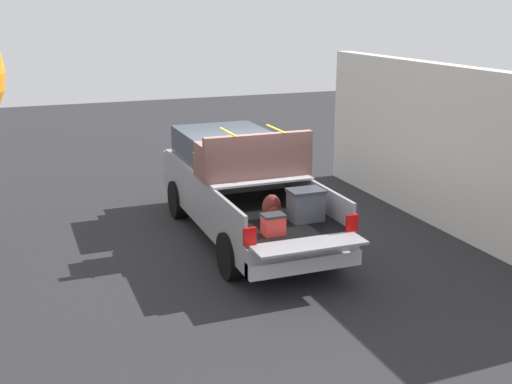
# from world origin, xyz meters

# --- Properties ---
(ground_plane) EXTENTS (40.00, 40.00, 0.00)m
(ground_plane) POSITION_xyz_m (0.00, 0.00, 0.00)
(ground_plane) COLOR #262628
(pickup_truck) EXTENTS (6.05, 2.06, 2.23)m
(pickup_truck) POSITION_xyz_m (0.38, -0.00, 0.98)
(pickup_truck) COLOR gray
(pickup_truck) RESTS_ON ground_plane
(building_facade) EXTENTS (9.23, 0.36, 3.29)m
(building_facade) POSITION_xyz_m (-0.89, -4.08, 1.65)
(building_facade) COLOR silver
(building_facade) RESTS_ON ground_plane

